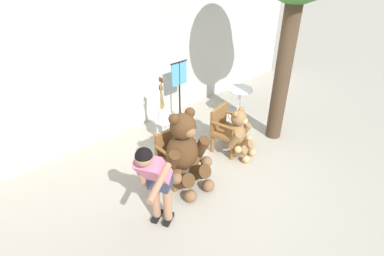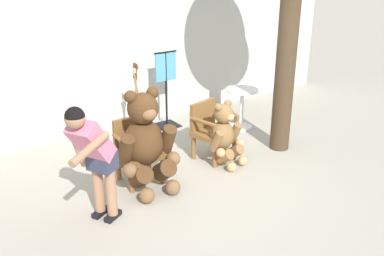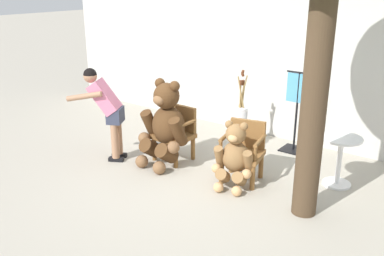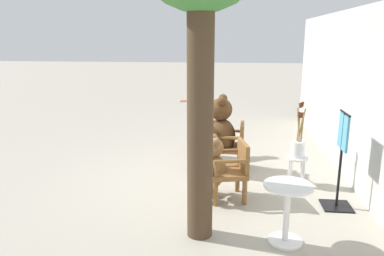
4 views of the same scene
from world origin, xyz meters
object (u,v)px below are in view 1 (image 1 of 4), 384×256
Objects in this scene: person_visitor at (155,177)px; white_stool at (164,125)px; round_side_table at (239,100)px; brush_bucket at (163,111)px; clothing_display_stand at (180,90)px; wooden_chair_left at (175,155)px; wooden_chair_right at (226,128)px; teddy_bear_small at (239,133)px; teddy_bear_large at (185,152)px.

white_stool is (1.45, 1.70, -0.54)m from person_visitor.
person_visitor is at bearing -158.49° from round_side_table.
clothing_display_stand is at bearing 28.69° from brush_bucket.
person_visitor reaches higher than wooden_chair_left.
wooden_chair_right is at bearing -57.42° from brush_bucket.
round_side_table is at bearing 39.10° from teddy_bear_small.
wooden_chair_right is 0.63× the size of clothing_display_stand.
person_visitor reaches higher than wooden_chair_right.
wooden_chair_right is 1.26m from brush_bucket.
wooden_chair_left is 0.32m from teddy_bear_large.
teddy_bear_small reaches higher than wooden_chair_right.
white_stool is 0.98m from clothing_display_stand.
teddy_bear_small is (1.28, -0.04, -0.19)m from teddy_bear_large.
teddy_bear_large is 1.88× the size of round_side_table.
teddy_bear_large reaches higher than round_side_table.
white_stool is at bearing 117.37° from teddy_bear_small.
round_side_table is 1.37m from clothing_display_stand.
wooden_chair_left is 2.05m from clothing_display_stand.
teddy_bear_large reaches higher than white_stool.
person_visitor is at bearing -155.08° from teddy_bear_large.
wooden_chair_left is 0.58× the size of person_visitor.
wooden_chair_left is 1.87× the size of white_stool.
brush_bucket is 1.25× the size of round_side_table.
wooden_chair_right is 0.58× the size of person_visitor.
wooden_chair_right is 0.29m from teddy_bear_small.
clothing_display_stand is at bearing 51.38° from teddy_bear_large.
clothing_display_stand is (0.80, 0.44, 0.07)m from brush_bucket.
teddy_bear_small is at bearing -62.63° from white_stool.
wooden_chair_left is 1.31m from teddy_bear_small.
wooden_chair_left is at bearing 179.94° from wooden_chair_right.
round_side_table is (3.29, 1.30, -0.45)m from person_visitor.
clothing_display_stand is (0.80, 0.44, 0.36)m from white_stool.
round_side_table is (2.43, 0.90, -0.21)m from teddy_bear_large.
wooden_chair_right is 0.95× the size of brush_bucket.
clothing_display_stand is (0.13, 1.49, 0.26)m from wooden_chair_right.
teddy_bear_large is at bearing -114.39° from white_stool.
wooden_chair_left reaches higher than white_stool.
teddy_bear_large is at bearing -168.61° from wooden_chair_right.
white_stool is 0.64× the size of round_side_table.
person_visitor is (-0.87, -0.40, 0.23)m from teddy_bear_large.
brush_bucket is 0.66× the size of clothing_display_stand.
teddy_bear_large is 2.23m from clothing_display_stand.
wooden_chair_right is at bearing 17.17° from person_visitor.
round_side_table is (1.15, 0.93, -0.02)m from teddy_bear_small.
person_visitor is at bearing -170.36° from teddy_bear_small.
person_visitor is 1.09× the size of clothing_display_stand.
white_stool is at bearing 65.61° from teddy_bear_large.
brush_bucket is 0.92m from clothing_display_stand.
brush_bucket reaches higher than wooden_chair_right.
wooden_chair_left is 1.20m from white_stool.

